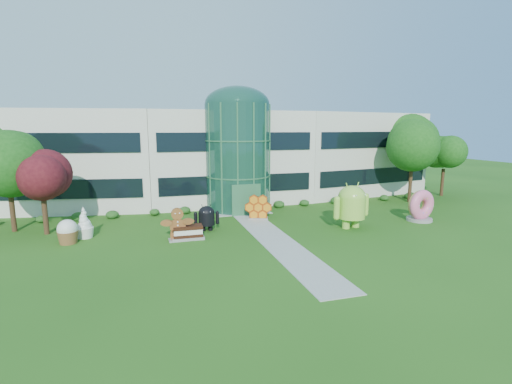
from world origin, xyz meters
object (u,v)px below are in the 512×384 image
object	(u,v)px
android_green	(352,203)
android_black	(206,216)
donut	(420,205)
gingerbread	(178,224)

from	to	relation	value
android_green	android_black	size ratio (longest dim) A/B	1.75
android_green	android_black	bearing A→B (deg)	157.95
donut	gingerbread	world-z (taller)	donut
donut	gingerbread	size ratio (longest dim) A/B	1.06
android_black	gingerbread	world-z (taller)	gingerbread
donut	android_green	bearing A→B (deg)	174.13
android_green	android_black	xyz separation A→B (m)	(-10.86, 2.37, -0.83)
android_black	donut	size ratio (longest dim) A/B	0.84
android_black	gingerbread	distance (m)	3.00
gingerbread	donut	bearing A→B (deg)	-2.19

